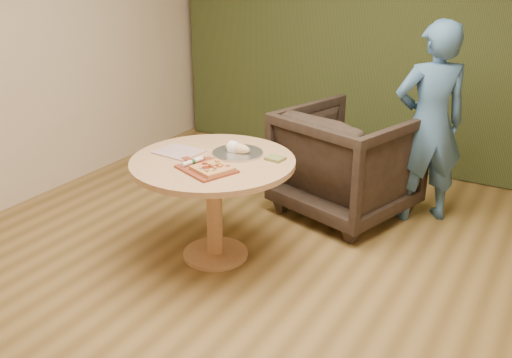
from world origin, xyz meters
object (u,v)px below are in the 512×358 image
Objects in this scene: pedestal_table at (213,178)px; bread_roll at (237,148)px; flatbread_pizza at (213,168)px; serving_tray at (238,153)px; armchair at (348,157)px; pizza_paddle at (206,169)px; cutlery_roll at (193,162)px; person_standing at (429,124)px.

pedestal_table is 0.27m from bread_roll.
flatbread_pizza reaches higher than serving_tray.
flatbread_pizza is 1.47× the size of bread_roll.
pedestal_table is 0.29m from flatbread_pizza.
bread_roll is 0.20× the size of armchair.
armchair is (0.46, 1.35, -0.26)m from pizza_paddle.
bread_roll is (-0.01, 0.00, 0.04)m from serving_tray.
pedestal_table is at bearing 87.26° from cutlery_roll.
cutlery_roll reaches higher than pizza_paddle.
armchair is (0.53, 1.17, -0.12)m from pedestal_table.
serving_tray is (0.13, 0.35, -0.02)m from cutlery_roll.
bread_roll reaches higher than serving_tray.
serving_tray reaches higher than pedestal_table.
serving_tray is 1.84× the size of bread_roll.
cutlery_roll is at bearing 171.36° from flatbread_pizza.
flatbread_pizza is 1.43× the size of cutlery_roll.
pedestal_table is 1.79m from person_standing.
cutlery_roll is 1.03× the size of bread_roll.
cutlery_roll is 0.56× the size of serving_tray.
serving_tray reaches higher than pizza_paddle.
pizza_paddle is 0.36m from bread_roll.
pizza_paddle is (0.07, -0.18, 0.15)m from pedestal_table.
cutlery_roll is (-0.04, -0.17, 0.17)m from pedestal_table.
pedestal_table is at bearing 131.59° from pizza_paddle.
bread_roll reaches higher than cutlery_roll.
cutlery_roll is 0.12× the size of person_standing.
armchair is (0.58, 1.34, -0.29)m from cutlery_roll.
pedestal_table is at bearing 124.52° from flatbread_pizza.
flatbread_pizza is 0.38m from serving_tray.
armchair is 0.69m from person_standing.
person_standing is (1.02, 1.22, 0.01)m from bread_roll.
person_standing is (1.10, 1.39, 0.20)m from pedestal_table.
flatbread_pizza is at bearing 10.73° from pizza_paddle.
bread_roll reaches higher than pedestal_table.
bread_roll is (-0.05, 0.37, 0.02)m from flatbread_pizza.
pedestal_table is 2.39× the size of pizza_paddle.
cutlery_roll is at bearing -109.91° from bread_roll.
pedestal_table is 3.99× the size of flatbread_pizza.
bread_roll reaches higher than flatbread_pizza.
person_standing is (1.01, 1.22, 0.05)m from serving_tray.
person_standing is (0.97, 1.59, 0.03)m from flatbread_pizza.
armchair is (0.40, 1.37, -0.28)m from flatbread_pizza.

